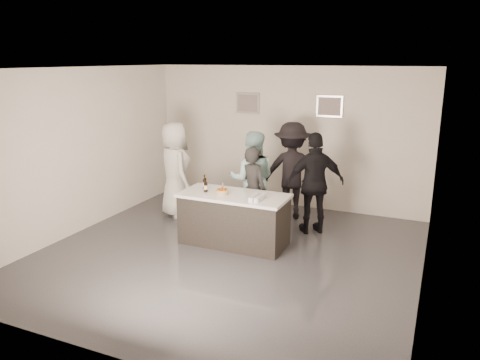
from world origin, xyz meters
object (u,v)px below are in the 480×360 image
Objects in this scene: person_guest_left at (175,170)px; person_main_blue at (252,180)px; cake at (222,192)px; beer_bottle_a at (205,182)px; bar_counter at (234,219)px; beer_bottle_b at (206,185)px; person_guest_back at (292,171)px; person_main_black at (253,189)px; person_guest_right at (315,183)px.

person_main_blue is at bearing -139.70° from person_guest_left.
beer_bottle_a is (-0.44, 0.19, 0.09)m from cake.
person_guest_left is (-1.56, 1.02, 0.02)m from cake.
bar_counter is 0.77m from beer_bottle_b.
beer_bottle_b reaches higher than cake.
person_guest_back reaches higher than cake.
person_main_black is at bearing 42.16° from beer_bottle_a.
person_guest_back is at bearing -120.02° from person_guest_left.
beer_bottle_a is 2.01m from person_guest_right.
bar_counter is 2.04m from person_guest_left.
beer_bottle_a is (-0.62, 0.11, 0.58)m from bar_counter.
cake is 0.84m from person_main_black.
person_main_blue reaches higher than bar_counter.
cake is 0.81× the size of beer_bottle_b.
person_guest_right is at bearing 167.61° from person_main_blue.
person_guest_left is (-1.23, 1.02, -0.07)m from beer_bottle_b.
person_guest_right reaches higher than beer_bottle_a.
person_guest_left reaches higher than beer_bottle_b.
person_main_black is 0.87× the size of person_main_blue.
person_main_blue is 0.98× the size of person_guest_right.
person_main_blue is (-0.05, 0.97, 0.47)m from bar_counter.
beer_bottle_a is at bearing 122.58° from beer_bottle_b.
beer_bottle_b is at bearing -171.72° from bar_counter.
person_main_black reaches higher than bar_counter.
beer_bottle_a is 1.04m from person_main_blue.
person_guest_left is (-1.73, 0.94, 0.51)m from bar_counter.
bar_counter is 1.01× the size of person_main_blue.
cake is at bearing 52.74° from person_guest_back.
person_guest_right is (1.12, 1.11, 0.49)m from bar_counter.
person_guest_left reaches higher than person_main_blue.
person_main_black is 0.86× the size of person_guest_right.
person_main_black reaches higher than beer_bottle_a.
beer_bottle_a reaches higher than cake.
person_main_blue is at bearing -26.74° from person_guest_right.
person_guest_back is (0.97, 1.84, -0.06)m from beer_bottle_b.
person_main_black is at bearing 73.38° from cake.
person_guest_right is (1.30, 1.19, 0.00)m from cake.
person_guest_left is at bearing -30.24° from person_guest_right.
person_guest_left is (-1.79, 0.23, 0.16)m from person_main_black.
person_guest_back is at bearing 75.23° from bar_counter.
person_guest_left reaches higher than beer_bottle_a.
person_main_blue is at bearing -48.82° from person_main_black.
person_main_blue is (0.45, 1.04, -0.11)m from beer_bottle_b.
person_guest_back reaches higher than person_guest_left.
bar_counter is 0.85m from beer_bottle_a.
person_main_black is 1.14m from person_guest_back.
bar_counter is at bearing 73.98° from person_main_blue.
person_guest_right is (2.85, 0.17, -0.02)m from person_guest_left.
beer_bottle_a is 0.16× the size of person_main_black.
person_main_black is 1.81m from person_guest_left.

